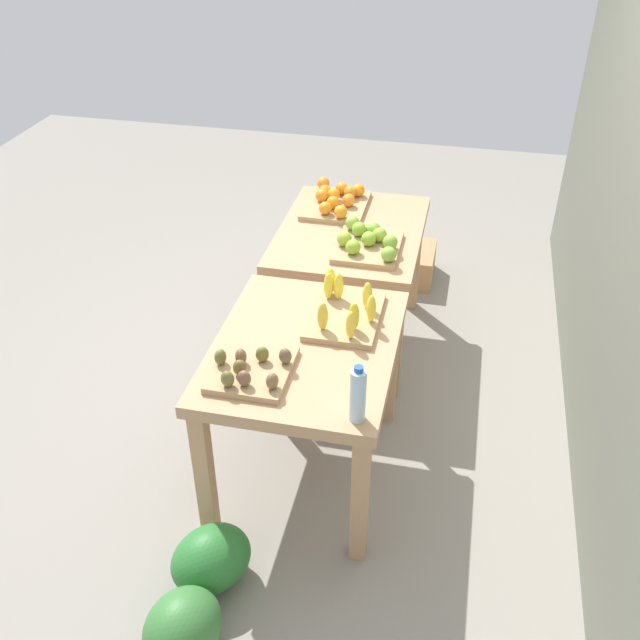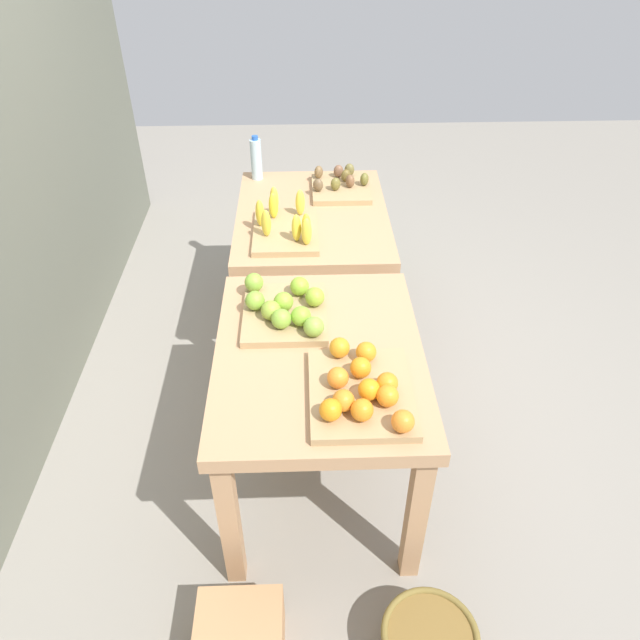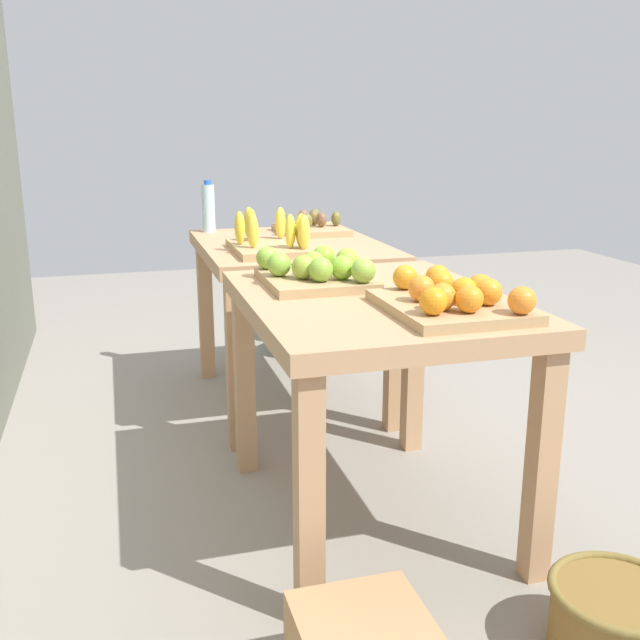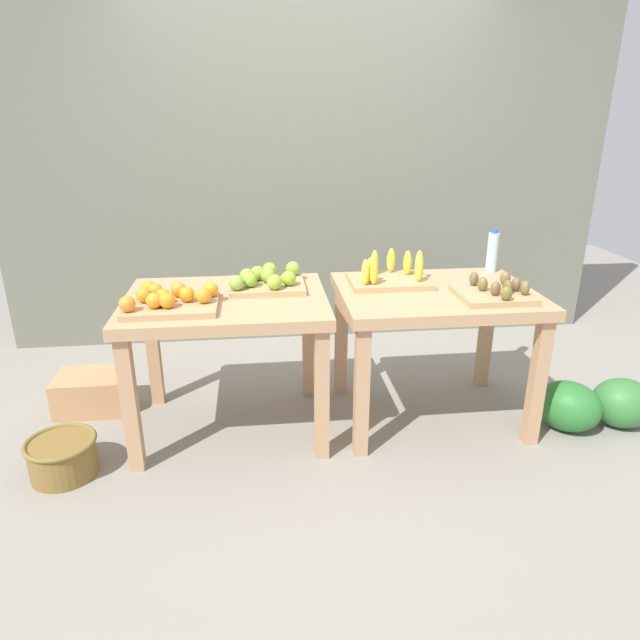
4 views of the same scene
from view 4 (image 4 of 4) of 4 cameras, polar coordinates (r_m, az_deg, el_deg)
The scene contains 12 objects.
ground_plane at distance 3.27m, azimuth 1.22°, elevation -10.16°, with size 8.00×8.00×0.00m, color gray.
back_wall at distance 4.15m, azimuth -1.26°, elevation 18.27°, with size 4.40×0.12×3.00m, color slate.
display_table_left at distance 2.96m, azimuth -9.47°, elevation 0.22°, with size 1.04×0.80×0.77m.
display_table_right at distance 3.11m, azimuth 11.60°, elevation 1.05°, with size 1.04×0.80×0.77m.
orange_bin at distance 2.81m, azimuth -15.04°, elevation 1.99°, with size 0.48×0.36×0.11m.
apple_bin at distance 3.03m, azimuth -5.52°, elevation 4.03°, with size 0.42×0.37×0.11m.
banana_crate at distance 3.12m, azimuth 7.10°, elevation 4.49°, with size 0.44×0.32×0.17m.
kiwi_bin at distance 3.01m, azimuth 17.43°, elevation 2.75°, with size 0.36×0.32×0.10m.
water_bottle at distance 3.47m, azimuth 17.14°, elevation 6.63°, with size 0.06×0.06×0.25m.
watermelon_pile at distance 3.49m, azimuth 26.18°, elevation -7.73°, with size 0.74×0.44×0.28m.
wicker_basket at distance 3.05m, azimuth -24.75°, elevation -12.47°, with size 0.34×0.34×0.19m.
cardboard_produce_box at distance 3.59m, azimuth -22.16°, elevation -6.79°, with size 0.40×0.30×0.22m, color tan.
Camera 4 is at (-0.39, -2.78, 1.68)m, focal length 31.43 mm.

